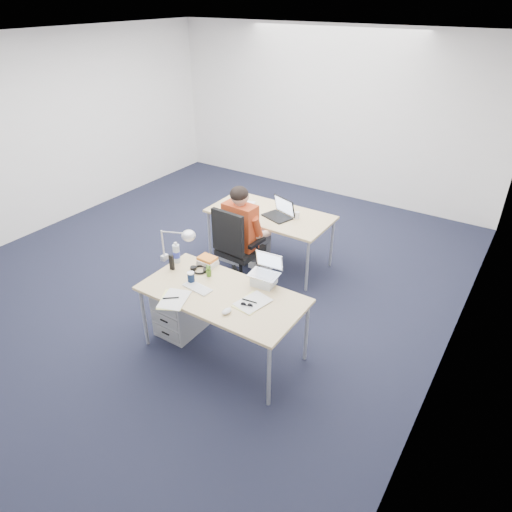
% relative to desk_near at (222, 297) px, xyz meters
% --- Properties ---
extents(floor, '(7.00, 7.00, 0.00)m').
position_rel_desk_near_xyz_m(floor, '(-1.08, 1.03, -0.68)').
color(floor, black).
rests_on(floor, ground).
extents(room, '(6.02, 7.02, 2.80)m').
position_rel_desk_near_xyz_m(room, '(-1.08, 1.03, 1.03)').
color(room, white).
rests_on(room, ground).
extents(desk_near, '(1.60, 0.80, 0.73)m').
position_rel_desk_near_xyz_m(desk_near, '(0.00, 0.00, 0.00)').
color(desk_near, tan).
rests_on(desk_near, ground).
extents(desk_far, '(1.60, 0.80, 0.73)m').
position_rel_desk_near_xyz_m(desk_far, '(-0.56, 1.80, 0.00)').
color(desk_far, tan).
rests_on(desk_far, ground).
extents(office_chair, '(0.71, 0.71, 1.08)m').
position_rel_desk_near_xyz_m(office_chair, '(-0.59, 1.11, -0.38)').
color(office_chair, black).
rests_on(office_chair, ground).
extents(seated_person, '(0.42, 0.72, 1.30)m').
position_rel_desk_near_xyz_m(seated_person, '(-0.58, 1.29, -0.03)').
color(seated_person, '#B03C19').
rests_on(seated_person, ground).
extents(drawer_pedestal_near, '(0.40, 0.50, 0.55)m').
position_rel_desk_near_xyz_m(drawer_pedestal_near, '(-0.60, 0.04, -0.41)').
color(drawer_pedestal_near, '#A9ADAF').
rests_on(drawer_pedestal_near, ground).
extents(drawer_pedestal_far, '(0.40, 0.50, 0.55)m').
position_rel_desk_near_xyz_m(drawer_pedestal_far, '(-1.00, 1.69, -0.41)').
color(drawer_pedestal_far, '#A9ADAF').
rests_on(drawer_pedestal_far, ground).
extents(silver_laptop, '(0.31, 0.25, 0.30)m').
position_rel_desk_near_xyz_m(silver_laptop, '(0.25, 0.35, 0.20)').
color(silver_laptop, silver).
rests_on(silver_laptop, desk_near).
extents(wireless_keyboard, '(0.31, 0.15, 0.02)m').
position_rel_desk_near_xyz_m(wireless_keyboard, '(-0.25, -0.06, 0.05)').
color(wireless_keyboard, white).
rests_on(wireless_keyboard, desk_near).
extents(computer_mouse, '(0.08, 0.11, 0.04)m').
position_rel_desk_near_xyz_m(computer_mouse, '(0.22, -0.22, 0.07)').
color(computer_mouse, white).
rests_on(computer_mouse, desk_near).
extents(headphones, '(0.25, 0.21, 0.03)m').
position_rel_desk_near_xyz_m(headphones, '(-0.44, 0.20, 0.06)').
color(headphones, black).
rests_on(headphones, desk_near).
extents(can_koozie, '(0.09, 0.09, 0.12)m').
position_rel_desk_near_xyz_m(can_koozie, '(-0.37, -0.02, 0.10)').
color(can_koozie, '#13213D').
rests_on(can_koozie, desk_near).
extents(water_bottle, '(0.08, 0.08, 0.24)m').
position_rel_desk_near_xyz_m(water_bottle, '(-0.75, 0.21, 0.16)').
color(water_bottle, silver).
rests_on(water_bottle, desk_near).
extents(bear_figurine, '(0.08, 0.08, 0.13)m').
position_rel_desk_near_xyz_m(bear_figurine, '(-0.29, 0.17, 0.11)').
color(bear_figurine, '#356A1C').
rests_on(bear_figurine, desk_near).
extents(book_stack, '(0.21, 0.17, 0.09)m').
position_rel_desk_near_xyz_m(book_stack, '(-0.44, 0.34, 0.09)').
color(book_stack, silver).
rests_on(book_stack, desk_near).
extents(cordless_phone, '(0.05, 0.03, 0.17)m').
position_rel_desk_near_xyz_m(cordless_phone, '(-0.69, 0.06, 0.13)').
color(cordless_phone, black).
rests_on(cordless_phone, desk_near).
extents(papers_left, '(0.33, 0.39, 0.01)m').
position_rel_desk_near_xyz_m(papers_left, '(-0.32, -0.34, 0.05)').
color(papers_left, '#FEFF93').
rests_on(papers_left, desk_near).
extents(papers_right, '(0.28, 0.35, 0.01)m').
position_rel_desk_near_xyz_m(papers_right, '(0.32, 0.02, 0.05)').
color(papers_right, '#FEFF93').
rests_on(papers_right, desk_near).
extents(sunglasses, '(0.13, 0.09, 0.03)m').
position_rel_desk_near_xyz_m(sunglasses, '(0.32, -0.05, 0.06)').
color(sunglasses, black).
rests_on(sunglasses, desk_near).
extents(desk_lamp, '(0.43, 0.19, 0.48)m').
position_rel_desk_near_xyz_m(desk_lamp, '(-0.75, 0.17, 0.29)').
color(desk_lamp, silver).
rests_on(desk_lamp, desk_near).
extents(dark_laptop, '(0.44, 0.44, 0.26)m').
position_rel_desk_near_xyz_m(dark_laptop, '(-0.42, 1.74, 0.17)').
color(dark_laptop, black).
rests_on(dark_laptop, desk_far).
extents(far_cup, '(0.07, 0.07, 0.09)m').
position_rel_desk_near_xyz_m(far_cup, '(-0.19, 1.85, 0.09)').
color(far_cup, white).
rests_on(far_cup, desk_far).
extents(far_papers, '(0.32, 0.37, 0.01)m').
position_rel_desk_near_xyz_m(far_papers, '(-0.97, 1.80, 0.05)').
color(far_papers, white).
rests_on(far_papers, desk_far).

